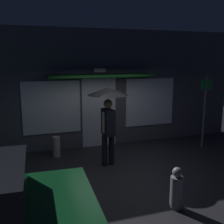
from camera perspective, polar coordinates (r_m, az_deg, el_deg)
ground_plane at (r=7.00m, az=2.29°, el=-12.40°), size 18.00×18.00×0.00m
building_facade at (r=8.69m, az=-3.07°, el=4.90°), size 9.76×1.00×3.71m
person_with_umbrella at (r=6.94m, az=-0.86°, el=1.58°), size 1.05×1.05×2.10m
street_sign_post at (r=8.88m, az=18.98°, el=0.83°), size 0.40×0.07×2.27m
sidewalk_bollard at (r=8.02m, az=-11.66°, el=-7.20°), size 0.21×0.21×0.60m
fire_hydrant at (r=5.44m, az=13.45°, el=-15.59°), size 0.24×0.24×0.82m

